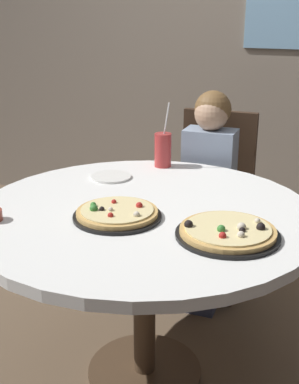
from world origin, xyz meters
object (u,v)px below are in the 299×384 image
(soda_cup, at_px, (163,150))
(diner_child, at_px, (204,210))
(pizza_cheese, at_px, (228,232))
(pizza_veggie, at_px, (117,213))
(dining_table, at_px, (144,230))
(plate_small, at_px, (111,177))
(chair_wooden, at_px, (213,190))

(soda_cup, bearing_deg, diner_child, 49.48)
(soda_cup, bearing_deg, pizza_cheese, -51.72)
(pizza_cheese, distance_m, soda_cup, 0.82)
(pizza_veggie, xyz_separation_m, pizza_cheese, (0.41, 0.01, 0.00))
(dining_table, distance_m, soda_cup, 0.58)
(pizza_cheese, bearing_deg, diner_child, 113.10)
(pizza_veggie, xyz_separation_m, plate_small, (-0.24, 0.40, -0.01))
(dining_table, relative_size, plate_small, 7.19)
(dining_table, height_order, diner_child, diner_child)
(chair_wooden, height_order, diner_child, diner_child)
(pizza_cheese, bearing_deg, pizza_veggie, -178.72)
(dining_table, xyz_separation_m, chair_wooden, (-0.01, 0.90, -0.13))
(pizza_cheese, relative_size, plate_small, 1.93)
(diner_child, relative_size, soda_cup, 3.52)
(dining_table, distance_m, chair_wooden, 0.91)
(diner_child, relative_size, pizza_veggie, 3.39)
(chair_wooden, bearing_deg, plate_small, -114.63)
(chair_wooden, xyz_separation_m, pizza_veggie, (-0.04, -1.02, 0.24))
(pizza_veggie, bearing_deg, chair_wooden, 87.51)
(chair_wooden, xyz_separation_m, pizza_cheese, (0.36, -1.01, 0.24))
(soda_cup, bearing_deg, dining_table, -74.16)
(chair_wooden, height_order, plate_small, chair_wooden)
(soda_cup, bearing_deg, pizza_veggie, -81.21)
(plate_small, bearing_deg, chair_wooden, 65.37)
(chair_wooden, relative_size, soda_cup, 3.09)
(pizza_veggie, height_order, pizza_cheese, same)
(dining_table, xyz_separation_m, diner_child, (0.00, 0.72, -0.18))
(pizza_cheese, distance_m, plate_small, 0.76)
(chair_wooden, bearing_deg, soda_cup, -111.73)
(pizza_cheese, xyz_separation_m, soda_cup, (-0.51, 0.64, 0.06))
(pizza_cheese, bearing_deg, chair_wooden, 109.80)
(dining_table, relative_size, chair_wooden, 1.36)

